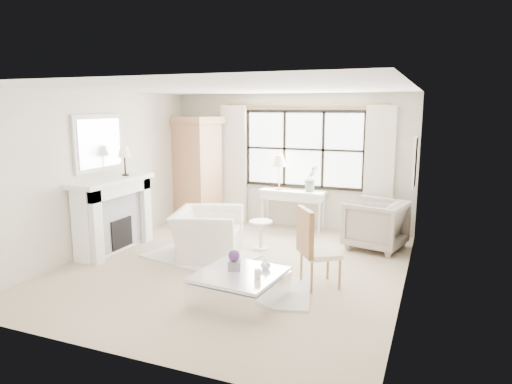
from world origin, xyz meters
TOP-DOWN VIEW (x-y plane):
  - floor at (0.00, 0.00)m, footprint 5.50×5.50m
  - ceiling at (0.00, 0.00)m, footprint 5.50×5.50m
  - wall_back at (0.00, 2.75)m, footprint 5.00×0.00m
  - wall_front at (0.00, -2.75)m, footprint 5.00×0.00m
  - wall_left at (-2.50, 0.00)m, footprint 0.00×5.50m
  - wall_right at (2.50, 0.00)m, footprint 0.00×5.50m
  - window_pane at (0.30, 2.73)m, footprint 2.40×0.02m
  - window_frame at (0.30, 2.72)m, footprint 2.50×0.04m
  - curtain_rod at (0.30, 2.67)m, footprint 3.30×0.04m
  - curtain_left at (-1.20, 2.65)m, footprint 0.55×0.10m
  - curtain_right at (1.80, 2.65)m, footprint 0.55×0.10m
  - fireplace at (-2.27, 0.00)m, footprint 0.58×1.66m
  - mirror_frame at (-2.47, 0.00)m, footprint 0.05×1.15m
  - mirror_glass at (-2.44, 0.00)m, footprint 0.02×1.00m
  - art_frame at (2.47, 1.70)m, footprint 0.04×0.62m
  - art_canvas at (2.45, 1.70)m, footprint 0.01×0.52m
  - mantel_lamp at (-2.20, 0.31)m, footprint 0.22×0.22m
  - armoire at (-1.98, 2.40)m, footprint 1.30×1.05m
  - console_table at (0.17, 2.48)m, footprint 1.32×0.50m
  - console_lamp at (-0.12, 2.46)m, footprint 0.28×0.28m
  - orchid_plant at (0.54, 2.47)m, footprint 0.37×0.35m
  - side_table at (0.06, 1.00)m, footprint 0.40×0.40m
  - rug_left at (-0.71, 0.25)m, footprint 1.91×1.54m
  - rug_right at (0.66, -0.77)m, footprint 1.72×1.45m
  - club_armchair at (-0.63, 0.33)m, footprint 1.31×1.42m
  - wingback_chair at (1.89, 1.79)m, footprint 1.13×1.11m
  - french_chair at (1.39, -0.24)m, footprint 0.67×0.67m
  - coffee_table at (0.59, -1.11)m, footprint 1.09×1.09m
  - planter_box at (0.49, -1.04)m, footprint 0.20×0.20m
  - planter_flowers at (0.49, -1.04)m, footprint 0.15×0.15m
  - pillar_candle at (0.88, -1.22)m, footprint 0.08×0.08m
  - coffee_vase at (0.86, -0.87)m, footprint 0.16×0.16m

SIDE VIEW (x-z plane):
  - floor at x=0.00m, z-range 0.00..0.00m
  - rug_right at x=0.66m, z-range 0.00..0.03m
  - rug_left at x=-0.71m, z-range 0.00..0.03m
  - coffee_table at x=0.59m, z-range -0.01..0.37m
  - french_chair at x=1.39m, z-range -0.23..0.85m
  - side_table at x=0.06m, z-range 0.08..0.58m
  - club_armchair at x=-0.63m, z-range 0.00..0.77m
  - console_table at x=0.17m, z-range 0.00..0.80m
  - wingback_chair at x=1.89m, z-range 0.00..0.86m
  - planter_box at x=0.49m, z-range 0.38..0.50m
  - pillar_candle at x=0.88m, z-range 0.38..0.50m
  - coffee_vase at x=0.86m, z-range 0.38..0.52m
  - planter_flowers at x=0.49m, z-range 0.50..0.64m
  - fireplace at x=-2.27m, z-range 0.02..1.28m
  - orchid_plant at x=0.54m, z-range 0.80..1.32m
  - armoire at x=-1.98m, z-range 0.02..2.26m
  - curtain_left at x=-1.20m, z-range 0.00..2.47m
  - curtain_right at x=1.80m, z-range 0.00..2.47m
  - wall_left at x=-2.50m, z-range -1.40..4.10m
  - wall_right at x=2.50m, z-range -1.40..4.10m
  - wall_back at x=0.00m, z-range -1.15..3.85m
  - wall_front at x=0.00m, z-range -1.15..3.85m
  - console_lamp at x=-0.12m, z-range 1.01..1.70m
  - art_frame at x=2.47m, z-range 1.14..1.96m
  - art_canvas at x=2.45m, z-range 1.19..1.91m
  - window_pane at x=0.30m, z-range 0.85..2.35m
  - window_frame at x=0.30m, z-range 0.85..2.35m
  - mantel_lamp at x=-2.20m, z-range 1.40..1.91m
  - mirror_frame at x=-2.47m, z-range 1.37..2.31m
  - mirror_glass at x=-2.44m, z-range 1.44..2.24m
  - curtain_rod at x=0.30m, z-range 2.45..2.49m
  - ceiling at x=0.00m, z-range 2.70..2.70m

